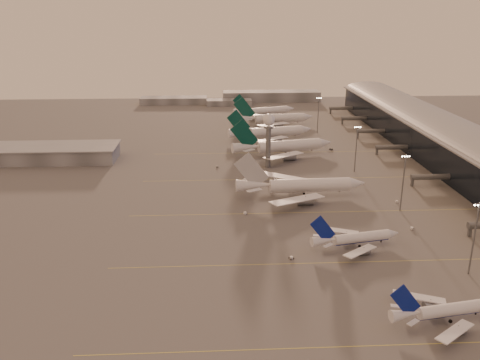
{
  "coord_description": "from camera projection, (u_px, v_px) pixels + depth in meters",
  "views": [
    {
      "loc": [
        -23.98,
        -142.6,
        81.88
      ],
      "look_at": [
        -12.64,
        73.98,
        8.61
      ],
      "focal_mm": 38.0,
      "sensor_mm": 36.0,
      "label": 1
    }
  ],
  "objects": [
    {
      "name": "gsv_tug_hangar",
      "position": [
        331.0,
        149.0,
        310.21
      ],
      "size": [
        4.35,
        3.65,
        1.07
      ],
      "color": "slate",
      "rests_on": "ground"
    },
    {
      "name": "gsv_truck_d",
      "position": [
        217.0,
        166.0,
        275.51
      ],
      "size": [
        3.47,
        5.44,
        2.07
      ],
      "color": "slate",
      "rests_on": "ground"
    },
    {
      "name": "greentail_a",
      "position": [
        283.0,
        148.0,
        298.51
      ],
      "size": [
        61.69,
        49.29,
        22.71
      ],
      "color": "white",
      "rests_on": "ground"
    },
    {
      "name": "widebody_white",
      "position": [
        301.0,
        188.0,
        233.11
      ],
      "size": [
        60.9,
        48.71,
        21.41
      ],
      "color": "white",
      "rests_on": "ground"
    },
    {
      "name": "gsv_truck_c",
      "position": [
        246.0,
        212.0,
        212.78
      ],
      "size": [
        6.12,
        4.46,
        2.34
      ],
      "color": "white",
      "rests_on": "ground"
    },
    {
      "name": "gsv_truck_b",
      "position": [
        413.0,
        227.0,
        197.86
      ],
      "size": [
        5.86,
        3.64,
        2.23
      ],
      "color": "white",
      "rests_on": "ground"
    },
    {
      "name": "terminal",
      "position": [
        464.0,
        151.0,
        268.45
      ],
      "size": [
        57.0,
        362.0,
        23.04
      ],
      "color": "black",
      "rests_on": "ground"
    },
    {
      "name": "mast_c",
      "position": [
        356.0,
        147.0,
        264.47
      ],
      "size": [
        3.6,
        0.56,
        25.0
      ],
      "color": "slate",
      "rests_on": "ground"
    },
    {
      "name": "narrowbody_mid",
      "position": [
        356.0,
        240.0,
        183.33
      ],
      "size": [
        34.82,
        27.52,
        13.75
      ],
      "color": "white",
      "rests_on": "ground"
    },
    {
      "name": "greentail_d",
      "position": [
        265.0,
        112.0,
        405.86
      ],
      "size": [
        51.34,
        40.82,
        19.29
      ],
      "color": "white",
      "rests_on": "ground"
    },
    {
      "name": "gsv_tug_far",
      "position": [
        274.0,
        179.0,
        255.58
      ],
      "size": [
        2.28,
        3.41,
        0.92
      ],
      "color": "white",
      "rests_on": "ground"
    },
    {
      "name": "hangar",
      "position": [
        45.0,
        153.0,
        287.43
      ],
      "size": [
        82.0,
        27.0,
        8.5
      ],
      "color": "slate",
      "rests_on": "ground"
    },
    {
      "name": "mast_b",
      "position": [
        403.0,
        180.0,
        212.68
      ],
      "size": [
        3.6,
        0.56,
        25.0
      ],
      "color": "slate",
      "rests_on": "ground"
    },
    {
      "name": "taxiway_markings",
      "position": [
        342.0,
        211.0,
        216.78
      ],
      "size": [
        180.0,
        185.25,
        0.02
      ],
      "color": "#D6C74B",
      "rests_on": "ground"
    },
    {
      "name": "ground",
      "position": [
        291.0,
        279.0,
        162.31
      ],
      "size": [
        700.0,
        700.0,
        0.0
      ],
      "primitive_type": "plane",
      "color": "#4F4D4D",
      "rests_on": "ground"
    },
    {
      "name": "gsv_tug_mid",
      "position": [
        291.0,
        258.0,
        174.82
      ],
      "size": [
        3.16,
        3.73,
        0.92
      ],
      "color": "white",
      "rests_on": "ground"
    },
    {
      "name": "mast_d",
      "position": [
        318.0,
        113.0,
        349.52
      ],
      "size": [
        3.6,
        0.56,
        25.0
      ],
      "color": "slate",
      "rests_on": "ground"
    },
    {
      "name": "narrowbody_near",
      "position": [
        445.0,
        312.0,
        139.64
      ],
      "size": [
        33.52,
        26.54,
        13.17
      ],
      "color": "white",
      "rests_on": "ground"
    },
    {
      "name": "distant_horizon",
      "position": [
        242.0,
        98.0,
        468.81
      ],
      "size": [
        165.0,
        37.5,
        9.0
      ],
      "color": "slate",
      "rests_on": "ground"
    },
    {
      "name": "greentail_b",
      "position": [
        271.0,
        134.0,
        334.37
      ],
      "size": [
        57.51,
        45.91,
        21.24
      ],
      "color": "white",
      "rests_on": "ground"
    },
    {
      "name": "mast_a",
      "position": [
        474.0,
        235.0,
        160.79
      ],
      "size": [
        3.6,
        0.56,
        25.0
      ],
      "color": "slate",
      "rests_on": "ground"
    },
    {
      "name": "gsv_catering_b",
      "position": [
        397.0,
        199.0,
        225.38
      ],
      "size": [
        4.72,
        2.72,
        3.64
      ],
      "color": "white",
      "rests_on": "ground"
    },
    {
      "name": "radar_tower",
      "position": [
        269.0,
        130.0,
        269.39
      ],
      "size": [
        6.4,
        6.4,
        31.1
      ],
      "color": "slate",
      "rests_on": "ground"
    },
    {
      "name": "greentail_c",
      "position": [
        275.0,
        120.0,
        374.94
      ],
      "size": [
        60.11,
        48.24,
        21.91
      ],
      "color": "white",
      "rests_on": "ground"
    }
  ]
}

